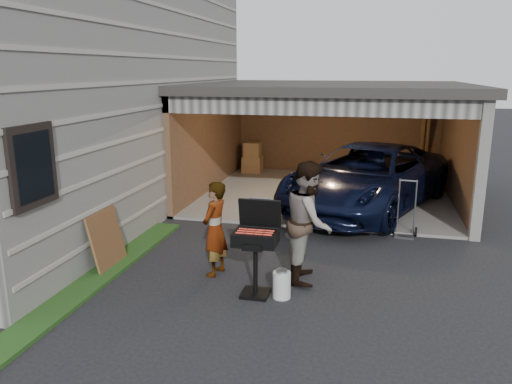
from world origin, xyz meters
TOP-DOWN VIEW (x-y plane):
  - ground at (0.00, 0.00)m, footprint 80.00×80.00m
  - house at (-6.00, 4.00)m, footprint 7.00×11.00m
  - groundcover_strip at (-2.25, -1.00)m, footprint 0.50×8.00m
  - garage at (0.76, 6.79)m, footprint 6.80×6.30m
  - minivan at (1.79, 5.20)m, footprint 4.30×5.88m
  - woman at (-0.50, 0.81)m, footprint 0.47×0.62m
  - man at (0.98, 0.97)m, footprint 0.78×0.97m
  - bbq_grill at (0.31, 0.24)m, footprint 0.63×0.55m
  - propane_tank at (0.70, 0.21)m, footprint 0.27×0.27m
  - plywood_panel at (-2.34, 0.67)m, footprint 0.25×0.88m
  - hand_truck at (2.59, 3.48)m, footprint 0.49×0.38m

SIDE VIEW (x-z plane):
  - ground at x=0.00m, z-range 0.00..0.00m
  - groundcover_strip at x=-2.25m, z-range 0.00..0.06m
  - propane_tank at x=0.70m, z-range 0.00..0.39m
  - hand_truck at x=2.59m, z-range -0.35..0.80m
  - plywood_panel at x=-2.34m, z-range 0.00..0.97m
  - minivan at x=1.79m, z-range 0.00..1.49m
  - woman at x=-0.50m, z-range 0.00..1.54m
  - bbq_grill at x=0.31m, z-range 0.13..1.53m
  - man at x=0.98m, z-range 0.00..1.90m
  - garage at x=0.76m, z-range 0.42..3.32m
  - house at x=-6.00m, z-range 0.00..5.50m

